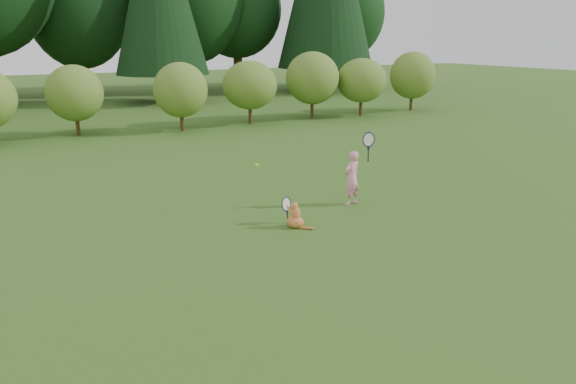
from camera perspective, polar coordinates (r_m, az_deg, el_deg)
ground at (r=9.71m, az=1.13°, el=-5.26°), size 100.00×100.00×0.00m
shrub_row at (r=21.51m, az=-15.87°, el=9.51°), size 28.00×3.00×2.80m
child at (r=11.85m, az=6.57°, el=1.57°), size 0.66×0.39×1.73m
cat at (r=10.45m, az=0.70°, el=-2.25°), size 0.46×0.67×0.67m
tennis_ball at (r=11.21m, az=-3.22°, el=2.75°), size 0.07×0.07×0.07m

